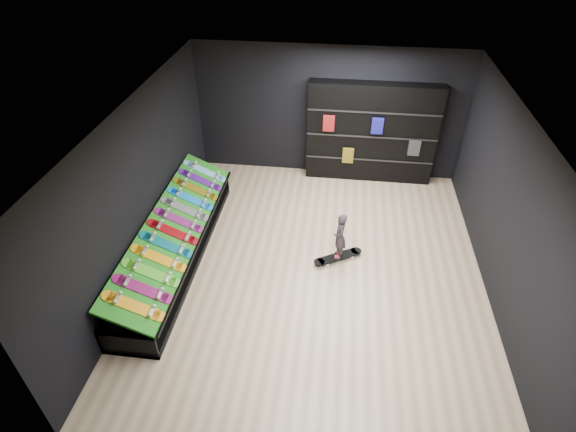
# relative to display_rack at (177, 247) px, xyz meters

# --- Properties ---
(floor) EXTENTS (6.00, 7.00, 0.01)m
(floor) POSITION_rel_display_rack_xyz_m (2.55, 0.00, -0.25)
(floor) COLOR tan
(floor) RESTS_ON ground
(ceiling) EXTENTS (6.00, 7.00, 0.01)m
(ceiling) POSITION_rel_display_rack_xyz_m (2.55, 0.00, 2.75)
(ceiling) COLOR white
(ceiling) RESTS_ON ground
(wall_back) EXTENTS (6.00, 0.02, 3.00)m
(wall_back) POSITION_rel_display_rack_xyz_m (2.55, 3.50, 1.25)
(wall_back) COLOR black
(wall_back) RESTS_ON ground
(wall_front) EXTENTS (6.00, 0.02, 3.00)m
(wall_front) POSITION_rel_display_rack_xyz_m (2.55, -3.50, 1.25)
(wall_front) COLOR black
(wall_front) RESTS_ON ground
(wall_left) EXTENTS (0.02, 7.00, 3.00)m
(wall_left) POSITION_rel_display_rack_xyz_m (-0.45, 0.00, 1.25)
(wall_left) COLOR black
(wall_left) RESTS_ON ground
(wall_right) EXTENTS (0.02, 7.00, 3.00)m
(wall_right) POSITION_rel_display_rack_xyz_m (5.55, 0.00, 1.25)
(wall_right) COLOR black
(wall_right) RESTS_ON ground
(display_rack) EXTENTS (0.90, 4.50, 0.50)m
(display_rack) POSITION_rel_display_rack_xyz_m (0.00, 0.00, 0.00)
(display_rack) COLOR black
(display_rack) RESTS_ON ground
(turf_ramp) EXTENTS (0.92, 4.50, 0.46)m
(turf_ramp) POSITION_rel_display_rack_xyz_m (0.05, 0.00, 0.46)
(turf_ramp) COLOR #166910
(turf_ramp) RESTS_ON display_rack
(back_shelving) EXTENTS (2.86, 0.33, 2.29)m
(back_shelving) POSITION_rel_display_rack_xyz_m (3.54, 3.32, 0.90)
(back_shelving) COLOR black
(back_shelving) RESTS_ON ground
(floor_skateboard) EXTENTS (0.96, 0.69, 0.09)m
(floor_skateboard) POSITION_rel_display_rack_xyz_m (2.98, 0.30, -0.20)
(floor_skateboard) COLOR black
(floor_skateboard) RESTS_ON ground
(child) EXTENTS (0.17, 0.23, 0.56)m
(child) POSITION_rel_display_rack_xyz_m (2.98, 0.30, 0.12)
(child) COLOR black
(child) RESTS_ON floor_skateboard
(display_board_0) EXTENTS (0.93, 0.22, 0.50)m
(display_board_0) POSITION_rel_display_rack_xyz_m (0.06, -1.90, 0.49)
(display_board_0) COLOR orange
(display_board_0) RESTS_ON turf_ramp
(display_board_1) EXTENTS (0.93, 0.22, 0.50)m
(display_board_1) POSITION_rel_display_rack_xyz_m (0.06, -1.55, 0.49)
(display_board_1) COLOR #E5198C
(display_board_1) RESTS_ON turf_ramp
(display_board_2) EXTENTS (0.93, 0.22, 0.50)m
(display_board_2) POSITION_rel_display_rack_xyz_m (0.06, -1.21, 0.49)
(display_board_2) COLOR green
(display_board_2) RESTS_ON turf_ramp
(display_board_3) EXTENTS (0.93, 0.22, 0.50)m
(display_board_3) POSITION_rel_display_rack_xyz_m (0.06, -0.86, 0.49)
(display_board_3) COLOR yellow
(display_board_3) RESTS_ON turf_ramp
(display_board_4) EXTENTS (0.93, 0.22, 0.50)m
(display_board_4) POSITION_rel_display_rack_xyz_m (0.06, -0.52, 0.49)
(display_board_4) COLOR #0C8C99
(display_board_4) RESTS_ON turf_ramp
(display_board_5) EXTENTS (0.93, 0.22, 0.50)m
(display_board_5) POSITION_rel_display_rack_xyz_m (0.06, -0.17, 0.49)
(display_board_5) COLOR red
(display_board_5) RESTS_ON turf_ramp
(display_board_6) EXTENTS (0.93, 0.22, 0.50)m
(display_board_6) POSITION_rel_display_rack_xyz_m (0.06, 0.17, 0.49)
(display_board_6) COLOR #2626BF
(display_board_6) RESTS_ON turf_ramp
(display_board_7) EXTENTS (0.93, 0.22, 0.50)m
(display_board_7) POSITION_rel_display_rack_xyz_m (0.06, 0.52, 0.49)
(display_board_7) COLOR black
(display_board_7) RESTS_ON turf_ramp
(display_board_8) EXTENTS (0.93, 0.22, 0.50)m
(display_board_8) POSITION_rel_display_rack_xyz_m (0.06, 0.86, 0.49)
(display_board_8) COLOR blue
(display_board_8) RESTS_ON turf_ramp
(display_board_9) EXTENTS (0.93, 0.22, 0.50)m
(display_board_9) POSITION_rel_display_rack_xyz_m (0.06, 1.21, 0.49)
(display_board_9) COLOR yellow
(display_board_9) RESTS_ON turf_ramp
(display_board_10) EXTENTS (0.93, 0.22, 0.50)m
(display_board_10) POSITION_rel_display_rack_xyz_m (0.06, 1.55, 0.49)
(display_board_10) COLOR purple
(display_board_10) RESTS_ON turf_ramp
(display_board_11) EXTENTS (0.93, 0.22, 0.50)m
(display_board_11) POSITION_rel_display_rack_xyz_m (0.06, 1.90, 0.49)
(display_board_11) COLOR #0CB2E5
(display_board_11) RESTS_ON turf_ramp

